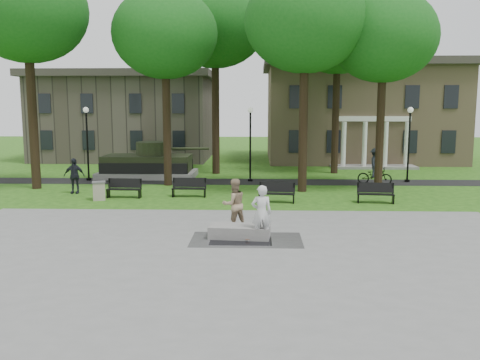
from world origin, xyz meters
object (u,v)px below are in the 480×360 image
object	(u,v)px
park_bench_0	(124,188)
skateboarder	(262,213)
concrete_block	(240,231)
friend_watching	(234,204)
cyclist	(375,170)
trash_bin	(99,191)

from	to	relation	value
park_bench_0	skateboarder	bearing A→B (deg)	-47.18
concrete_block	park_bench_0	xyz separation A→B (m)	(-6.38, 8.11, 0.28)
skateboarder	friend_watching	xyz separation A→B (m)	(-1.05, 1.62, -0.00)
friend_watching	cyclist	world-z (taller)	cyclist
concrete_block	park_bench_0	size ratio (longest dim) A/B	1.21
concrete_block	trash_bin	distance (m)	10.52
concrete_block	friend_watching	world-z (taller)	friend_watching
cyclist	trash_bin	bearing A→B (deg)	130.92
friend_watching	park_bench_0	world-z (taller)	friend_watching
concrete_block	skateboarder	world-z (taller)	skateboarder
cyclist	park_bench_0	xyz separation A→B (m)	(-14.24, -4.96, -0.40)
concrete_block	park_bench_0	world-z (taller)	park_bench_0
concrete_block	skateboarder	bearing A→B (deg)	-25.87
cyclist	park_bench_0	world-z (taller)	cyclist
concrete_block	friend_watching	xyz separation A→B (m)	(-0.26, 1.24, 0.77)
park_bench_0	friend_watching	bearing A→B (deg)	-45.66
friend_watching	trash_bin	size ratio (longest dim) A/B	2.08
friend_watching	cyclist	bearing A→B (deg)	-149.59
skateboarder	cyclist	distance (m)	15.21
skateboarder	trash_bin	size ratio (longest dim) A/B	2.09
skateboarder	trash_bin	bearing A→B (deg)	-48.71
concrete_block	cyclist	xyz separation A→B (m)	(7.86, 13.08, 0.68)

